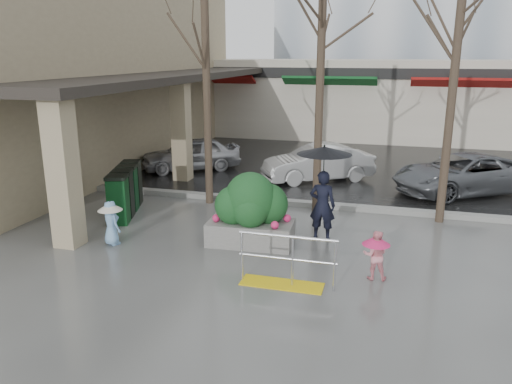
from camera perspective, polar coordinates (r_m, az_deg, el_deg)
The scene contains 20 objects.
ground at distance 11.17m, azimuth -2.23°, elevation -7.13°, with size 120.00×120.00×0.00m, color #51514F.
street_asphalt at distance 32.25m, azimuth 9.87°, elevation 7.64°, with size 120.00×36.00×0.01m, color black.
curb at distance 14.79m, azimuth 2.50°, elevation -1.10°, with size 120.00×0.30×0.15m, color gray.
near_building at distance 21.58m, azimuth -19.38°, elevation 13.88°, with size 6.00×18.00×8.00m, color tan.
canopy_slab at distance 19.53m, azimuth -8.80°, elevation 13.36°, with size 2.80×18.00×0.25m, color #2D2823.
pillar_front at distance 11.97m, azimuth -21.18°, elevation 2.15°, with size 0.55×0.55×3.50m, color tan.
pillar_back at distance 17.51m, azimuth -8.52°, elevation 6.97°, with size 0.55×0.55×3.50m, color tan.
storefront_row at distance 27.89m, azimuth 13.33°, elevation 10.41°, with size 34.00×6.74×4.00m.
handrail at distance 9.64m, azimuth 3.35°, elevation -8.55°, with size 1.90×0.50×1.03m.
tree_west at distance 14.40m, azimuth -5.85°, elevation 18.56°, with size 3.20×3.20×6.80m.
tree_midwest at distance 13.59m, azimuth 7.58°, elevation 19.33°, with size 3.20×3.20×7.00m.
tree_mideast at distance 13.48m, azimuth 22.17°, elevation 16.81°, with size 3.20×3.20×6.50m.
woman at distance 11.74m, azimuth 7.69°, elevation 1.03°, with size 1.29×1.29×2.30m.
child_pink at distance 10.08m, azimuth 13.51°, elevation -6.65°, with size 0.55×0.55×1.00m.
child_blue at distance 12.01m, azimuth -16.26°, elevation -2.96°, with size 0.61×0.57×1.06m.
planter at distance 11.50m, azimuth -0.56°, elevation -2.10°, with size 2.02×1.17×1.72m.
news_boxes at distance 14.26m, azimuth -14.68°, elevation 0.16°, with size 1.20×2.37×1.30m.
car_a at distance 19.20m, azimuth -7.43°, elevation 4.36°, with size 1.49×3.70×1.26m, color #AAAAAE.
car_b at distance 17.55m, azimuth 7.10°, elevation 3.32°, with size 1.33×3.82×1.26m, color silver.
car_c at distance 17.14m, azimuth 22.65°, elevation 1.94°, with size 2.09×4.53×1.26m, color slate.
Camera 1 is at (3.18, -9.81, 4.30)m, focal length 35.00 mm.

